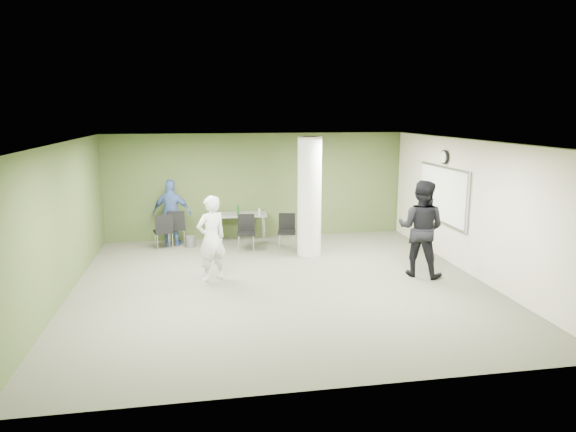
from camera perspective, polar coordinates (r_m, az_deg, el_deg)
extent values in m
plane|color=#545644|center=(10.27, -0.78, -7.53)|extent=(8.00, 8.00, 0.00)
plane|color=white|center=(9.72, -0.83, 8.27)|extent=(8.00, 8.00, 0.00)
cube|color=#41592A|center=(13.81, -3.44, 3.37)|extent=(8.00, 2.80, 0.02)
cube|color=#41592A|center=(10.09, -23.86, -0.63)|extent=(0.02, 8.00, 2.80)
cube|color=beige|center=(11.24, 19.78, 0.83)|extent=(0.02, 8.00, 2.80)
cylinder|color=silver|center=(12.02, 2.40, 2.16)|extent=(0.56, 0.56, 2.80)
cube|color=silver|center=(12.23, 16.77, 2.32)|extent=(0.04, 2.30, 1.30)
cube|color=white|center=(12.22, 16.67, 2.31)|extent=(0.02, 2.20, 1.20)
cylinder|color=black|center=(12.13, 17.01, 6.28)|extent=(0.05, 0.32, 0.32)
cylinder|color=white|center=(12.12, 16.88, 6.28)|extent=(0.02, 0.26, 0.26)
cube|color=gray|center=(13.43, -5.73, 0.14)|extent=(1.58, 0.76, 0.04)
cylinder|color=silver|center=(13.25, -8.70, -1.72)|extent=(0.04, 0.04, 0.70)
cylinder|color=silver|center=(13.27, -2.67, -1.58)|extent=(0.04, 0.04, 0.70)
cylinder|color=silver|center=(13.78, -8.63, -1.21)|extent=(0.04, 0.04, 0.70)
cylinder|color=silver|center=(13.80, -2.83, -1.07)|extent=(0.04, 0.04, 0.70)
cylinder|color=#194B19|center=(13.24, -5.57, 0.61)|extent=(0.07, 0.07, 0.25)
cylinder|color=#B2B2B7|center=(13.21, -3.22, 0.48)|extent=(0.06, 0.06, 0.18)
cylinder|color=#4C4C4C|center=(13.18, -10.81, -2.81)|extent=(0.24, 0.24, 0.27)
cube|color=black|center=(13.33, -12.31, -1.32)|extent=(0.48, 0.48, 0.05)
cube|color=black|center=(13.07, -12.36, -0.45)|extent=(0.44, 0.06, 0.45)
cylinder|color=silver|center=(13.57, -11.47, -2.08)|extent=(0.02, 0.02, 0.43)
cylinder|color=silver|center=(13.57, -13.08, -2.15)|extent=(0.02, 0.02, 0.43)
cylinder|color=silver|center=(13.20, -11.44, -2.46)|extent=(0.02, 0.02, 0.43)
cylinder|color=silver|center=(13.20, -13.09, -2.53)|extent=(0.02, 0.02, 0.43)
cube|color=black|center=(13.09, -13.67, -1.69)|extent=(0.53, 0.53, 0.05)
cube|color=black|center=(12.85, -13.58, -0.83)|extent=(0.42, 0.13, 0.43)
cylinder|color=silver|center=(13.35, -12.97, -2.41)|extent=(0.02, 0.02, 0.42)
cylinder|color=silver|center=(13.30, -14.53, -2.54)|extent=(0.02, 0.02, 0.42)
cylinder|color=silver|center=(13.00, -12.70, -2.77)|extent=(0.02, 0.02, 0.42)
cylinder|color=silver|center=(12.95, -14.30, -2.90)|extent=(0.02, 0.02, 0.42)
cube|color=black|center=(12.60, -4.67, -1.96)|extent=(0.48, 0.48, 0.05)
cube|color=black|center=(12.74, -4.67, -0.73)|extent=(0.42, 0.08, 0.42)
cylinder|color=silver|center=(12.49, -5.49, -3.14)|extent=(0.02, 0.02, 0.40)
cylinder|color=silver|center=(12.48, -3.84, -3.13)|extent=(0.02, 0.02, 0.40)
cylinder|color=silver|center=(12.83, -5.44, -2.74)|extent=(0.02, 0.02, 0.40)
cylinder|color=silver|center=(12.83, -3.84, -2.72)|extent=(0.02, 0.02, 0.40)
cube|color=black|center=(12.69, -0.15, -1.83)|extent=(0.51, 0.51, 0.05)
cube|color=black|center=(12.83, -0.12, -0.60)|extent=(0.41, 0.12, 0.42)
cylinder|color=silver|center=(12.58, -0.99, -2.98)|extent=(0.02, 0.02, 0.40)
cylinder|color=silver|center=(12.57, 0.64, -3.00)|extent=(0.02, 0.02, 0.40)
cylinder|color=silver|center=(12.93, -0.91, -2.59)|extent=(0.02, 0.02, 0.40)
cylinder|color=silver|center=(12.91, 0.67, -2.60)|extent=(0.02, 0.02, 0.40)
imported|color=silver|center=(10.35, -8.51, -2.49)|extent=(0.75, 0.66, 1.73)
imported|color=black|center=(10.88, 14.54, -1.35)|extent=(1.23, 1.19, 2.00)
imported|color=#3B5893|center=(13.24, -12.78, 0.33)|extent=(1.06, 0.63, 1.70)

